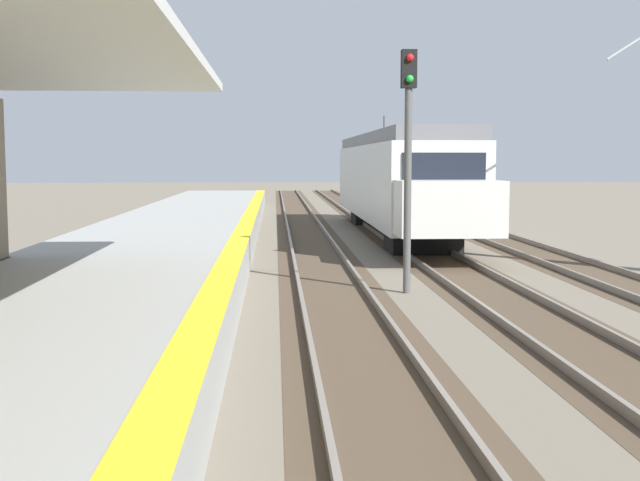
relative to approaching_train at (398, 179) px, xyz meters
The scene contains 6 objects.
station_platform 18.54m from the approaching_train, 115.01° to the right, with size 5.00×80.00×0.91m.
track_pair_nearest_platform 13.35m from the approaching_train, 104.97° to the right, with size 2.34×120.00×0.16m.
track_pair_middle 12.91m from the approaching_train, 90.02° to the right, with size 2.34×120.00×0.16m.
track_pair_far_side 13.35m from the approaching_train, 75.06° to the right, with size 2.34×120.00×0.16m.
approaching_train is the anchor object (origin of this frame).
rail_signal_post 13.75m from the approaching_train, 97.55° to the right, with size 0.32×0.34×5.20m.
Camera 1 is at (0.65, 1.48, 2.87)m, focal length 46.52 mm.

